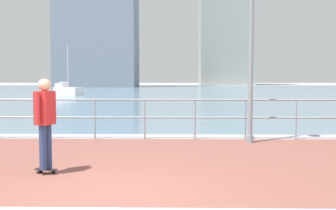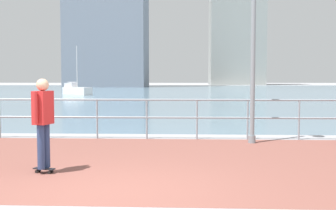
{
  "view_description": "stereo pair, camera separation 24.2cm",
  "coord_description": "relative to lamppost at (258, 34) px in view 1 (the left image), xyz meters",
  "views": [
    {
      "loc": [
        0.88,
        -5.84,
        1.7
      ],
      "look_at": [
        0.7,
        3.32,
        1.1
      ],
      "focal_mm": 43.87,
      "sensor_mm": 36.0,
      "label": 1
    },
    {
      "loc": [
        1.12,
        -5.83,
        1.7
      ],
      "look_at": [
        0.7,
        3.32,
        1.1
      ],
      "focal_mm": 43.87,
      "sensor_mm": 36.0,
      "label": 2
    }
  ],
  "objects": [
    {
      "name": "brick_paving",
      "position": [
        -3.0,
        -2.46,
        -2.84
      ],
      "size": [
        28.0,
        6.09,
        0.01
      ],
      "primitive_type": "cube",
      "color": "brown",
      "rests_on": "ground"
    },
    {
      "name": "harbor_water",
      "position": [
        -3.0,
        45.59,
        -2.84
      ],
      "size": [
        180.0,
        88.0,
        0.0
      ],
      "primitive_type": "cube",
      "color": "slate",
      "rests_on": "ground"
    },
    {
      "name": "lamppost",
      "position": [
        0.0,
        0.0,
        0.0
      ],
      "size": [
        0.82,
        0.36,
        5.13
      ],
      "color": "gray",
      "rests_on": "ground"
    },
    {
      "name": "skateboarder",
      "position": [
        -4.43,
        -3.64,
        -1.83
      ],
      "size": [
        0.41,
        0.55,
        1.69
      ],
      "color": "black",
      "rests_on": "ground"
    },
    {
      "name": "sailboat_navy",
      "position": [
        -13.44,
        31.64,
        -2.36
      ],
      "size": [
        3.55,
        3.09,
        5.08
      ],
      "color": "white",
      "rests_on": "ground"
    },
    {
      "name": "waterfront_railing",
      "position": [
        -3.0,
        0.59,
        -2.06
      ],
      "size": [
        25.25,
        0.06,
        1.13
      ],
      "color": "#8C99A3",
      "rests_on": "ground"
    },
    {
      "name": "tower_slate",
      "position": [
        11.08,
        99.61,
        16.77
      ],
      "size": [
        13.85,
        13.37,
        40.88
      ],
      "color": "#939993",
      "rests_on": "ground"
    },
    {
      "name": "ground",
      "position": [
        -3.0,
        35.05,
        -2.84
      ],
      "size": [
        220.0,
        220.0,
        0.0
      ],
      "primitive_type": "plane",
      "color": "#9E9EA3"
    }
  ]
}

